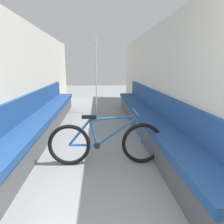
{
  "coord_description": "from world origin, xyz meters",
  "views": [
    {
      "loc": [
        0.05,
        -0.76,
        1.4
      ],
      "look_at": [
        0.3,
        3.06,
        0.59
      ],
      "focal_mm": 35.0,
      "sensor_mm": 36.0,
      "label": 1
    }
  ],
  "objects": [
    {
      "name": "bench_seat_row_right",
      "position": [
        1.1,
        3.6,
        0.29
      ],
      "size": [
        0.48,
        6.23,
        0.87
      ],
      "color": "#4C4C51",
      "rests_on": "ground"
    },
    {
      "name": "grab_pole_near",
      "position": [
        0.01,
        5.66,
        1.09
      ],
      "size": [
        0.08,
        0.08,
        2.24
      ],
      "color": "gray",
      "rests_on": "ground"
    },
    {
      "name": "bench_seat_row_left",
      "position": [
        -1.1,
        3.6,
        0.29
      ],
      "size": [
        0.48,
        6.23,
        0.87
      ],
      "color": "#4C4C51",
      "rests_on": "ground"
    },
    {
      "name": "bicycle",
      "position": [
        0.16,
        2.2,
        0.32
      ],
      "size": [
        1.65,
        0.46,
        0.78
      ],
      "rotation": [
        0.0,
        0.0,
        0.01
      ],
      "color": "black",
      "rests_on": "ground"
    },
    {
      "name": "wall_left",
      "position": [
        -1.36,
        3.63,
        1.13
      ],
      "size": [
        0.1,
        10.46,
        2.26
      ],
      "primitive_type": "cube",
      "color": "beige",
      "rests_on": "ground"
    },
    {
      "name": "wall_right",
      "position": [
        1.36,
        3.63,
        1.13
      ],
      "size": [
        0.1,
        10.46,
        2.26
      ],
      "primitive_type": "cube",
      "color": "beige",
      "rests_on": "ground"
    }
  ]
}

